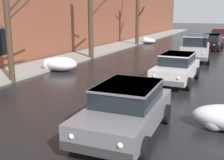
# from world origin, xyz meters

# --- Properties ---
(left_sidewalk_slab) EXTENTS (2.80, 80.00, 0.14)m
(left_sidewalk_slab) POSITION_xyz_m (-6.78, 18.00, 0.07)
(left_sidewalk_slab) COLOR gray
(left_sidewalk_slab) RESTS_ON ground
(snow_bank_near_corner_left) EXTENTS (1.76, 0.94, 0.71)m
(snow_bank_near_corner_left) POSITION_xyz_m (-5.01, 30.15, 0.31)
(snow_bank_near_corner_left) COLOR white
(snow_bank_near_corner_left) RESTS_ON ground
(snow_bank_mid_block_left) EXTENTS (2.12, 1.43, 0.82)m
(snow_bank_mid_block_left) POSITION_xyz_m (-5.08, 13.04, 0.40)
(snow_bank_mid_block_left) COLOR white
(snow_bank_mid_block_left) RESTS_ON ground
(bare_tree_second_along_sidewalk) EXTENTS (2.70, 1.88, 5.28)m
(bare_tree_second_along_sidewalk) POSITION_xyz_m (-5.37, 9.65, 2.77)
(bare_tree_second_along_sidewalk) COLOR #423323
(bare_tree_second_along_sidewalk) RESTS_ON ground
(bare_tree_mid_block) EXTENTS (1.46, 2.20, 7.04)m
(bare_tree_mid_block) POSITION_xyz_m (-5.36, 17.74, 3.57)
(bare_tree_mid_block) COLOR #423323
(bare_tree_mid_block) RESTS_ON ground
(bare_tree_far_down_block) EXTENTS (1.72, 3.12, 6.96)m
(bare_tree_far_down_block) POSITION_xyz_m (-5.42, 27.90, 3.41)
(bare_tree_far_down_block) COLOR #423323
(bare_tree_far_down_block) RESTS_ON ground
(sedan_grey_approaching_near_lane) EXTENTS (2.13, 4.13, 1.42)m
(sedan_grey_approaching_near_lane) POSITION_xyz_m (1.92, 6.37, 0.75)
(sedan_grey_approaching_near_lane) COLOR slate
(sedan_grey_approaching_near_lane) RESTS_ON ground
(sedan_white_parked_kerbside_close) EXTENTS (1.87, 4.14, 1.42)m
(sedan_white_parked_kerbside_close) POSITION_xyz_m (1.90, 13.09, 0.75)
(sedan_white_parked_kerbside_close) COLOR silver
(sedan_white_parked_kerbside_close) RESTS_ON ground
(suv_silver_parked_kerbside_mid) EXTENTS (2.33, 4.42, 1.82)m
(suv_silver_parked_kerbside_mid) POSITION_xyz_m (1.76, 20.16, 0.99)
(suv_silver_parked_kerbside_mid) COLOR #B7B7BC
(suv_silver_parked_kerbside_mid) RESTS_ON ground
(sedan_black_parked_far_down_block) EXTENTS (2.13, 4.31, 1.42)m
(sedan_black_parked_far_down_block) POSITION_xyz_m (2.12, 27.27, 0.75)
(sedan_black_parked_far_down_block) COLOR black
(sedan_black_parked_far_down_block) RESTS_ON ground
(sedan_red_queued_behind_truck) EXTENTS (2.07, 4.07, 1.42)m
(sedan_red_queued_behind_truck) POSITION_xyz_m (2.17, 35.18, 0.75)
(sedan_red_queued_behind_truck) COLOR red
(sedan_red_queued_behind_truck) RESTS_ON ground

